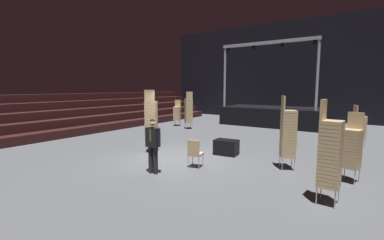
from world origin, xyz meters
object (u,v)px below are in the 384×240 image
(man_with_tie, at_px, (153,143))
(chair_stack_front_left, at_px, (177,113))
(chair_stack_front_right, at_px, (359,126))
(chair_stack_mid_centre, at_px, (189,110))
(chair_stack_rear_right, at_px, (288,133))
(equipment_road_case, at_px, (226,147))
(chair_stack_rear_left, at_px, (330,153))
(stage_riser, at_px, (272,115))
(loose_chair_near_man, at_px, (195,152))
(chair_stack_mid_left, at_px, (151,121))
(chair_stack_mid_right, at_px, (352,148))

(man_with_tie, xyz_separation_m, chair_stack_front_left, (-5.75, 8.59, -0.06))
(man_with_tie, relative_size, chair_stack_front_right, 0.91)
(chair_stack_mid_centre, distance_m, chair_stack_rear_right, 9.16)
(chair_stack_front_left, height_order, equipment_road_case, chair_stack_front_left)
(chair_stack_mid_centre, bearing_deg, chair_stack_rear_right, -85.88)
(chair_stack_rear_left, xyz_separation_m, chair_stack_rear_right, (-1.50, 2.17, 0.00))
(man_with_tie, bearing_deg, stage_riser, -93.65)
(chair_stack_front_left, distance_m, loose_chair_near_man, 9.80)
(chair_stack_mid_centre, xyz_separation_m, equipment_road_case, (5.11, -4.60, -0.90))
(chair_stack_front_left, relative_size, loose_chair_near_man, 1.90)
(loose_chair_near_man, bearing_deg, chair_stack_front_left, 119.62)
(chair_stack_front_left, height_order, chair_stack_rear_right, chair_stack_rear_right)
(chair_stack_front_right, distance_m, loose_chair_near_man, 7.88)
(stage_riser, bearing_deg, chair_stack_mid_left, -98.05)
(chair_stack_front_right, bearing_deg, chair_stack_mid_left, -74.15)
(chair_stack_front_right, bearing_deg, chair_stack_front_left, -118.15)
(chair_stack_front_left, bearing_deg, chair_stack_rear_right, 126.35)
(chair_stack_mid_right, xyz_separation_m, loose_chair_near_man, (-4.35, -1.37, -0.45))
(chair_stack_mid_right, bearing_deg, chair_stack_rear_right, 6.15)
(chair_stack_front_right, distance_m, chair_stack_rear_right, 5.31)
(chair_stack_rear_left, bearing_deg, chair_stack_mid_right, 175.99)
(equipment_road_case, bearing_deg, chair_stack_front_right, 46.90)
(man_with_tie, bearing_deg, chair_stack_front_left, -61.91)
(stage_riser, xyz_separation_m, man_with_tie, (0.45, -12.66, 0.26))
(chair_stack_mid_right, distance_m, chair_stack_rear_left, 1.98)
(stage_riser, bearing_deg, chair_stack_rear_left, -66.44)
(chair_stack_front_right, relative_size, equipment_road_case, 2.09)
(stage_riser, height_order, chair_stack_mid_left, stage_riser)
(man_with_tie, height_order, equipment_road_case, man_with_tie)
(chair_stack_front_left, distance_m, chair_stack_rear_left, 13.19)
(chair_stack_mid_right, bearing_deg, chair_stack_front_right, -76.12)
(chair_stack_front_right, distance_m, equipment_road_case, 6.19)
(chair_stack_mid_centre, bearing_deg, equipment_road_case, -93.87)
(chair_stack_front_left, xyz_separation_m, chair_stack_mid_left, (3.79, -6.58, 0.38))
(loose_chair_near_man, bearing_deg, chair_stack_mid_right, 5.76)
(chair_stack_mid_left, xyz_separation_m, chair_stack_mid_right, (7.03, 0.60, -0.29))
(chair_stack_front_left, relative_size, chair_stack_mid_centre, 0.75)
(chair_stack_rear_left, xyz_separation_m, equipment_road_case, (-3.99, 2.69, -0.90))
(stage_riser, bearing_deg, equipment_road_case, -82.42)
(chair_stack_front_left, height_order, chair_stack_mid_centre, chair_stack_mid_centre)
(stage_riser, relative_size, chair_stack_mid_left, 2.58)
(chair_stack_mid_centre, distance_m, chair_stack_rear_left, 11.66)
(chair_stack_rear_left, height_order, chair_stack_rear_right, same)
(man_with_tie, relative_size, chair_stack_front_left, 0.95)
(chair_stack_mid_right, relative_size, loose_chair_near_man, 2.08)
(stage_riser, relative_size, chair_stack_front_left, 3.68)
(chair_stack_front_left, distance_m, chair_stack_rear_right, 10.72)
(chair_stack_rear_right, bearing_deg, chair_stack_front_right, 133.48)
(chair_stack_mid_right, bearing_deg, equipment_road_case, 3.15)
(man_with_tie, distance_m, chair_stack_front_left, 10.34)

